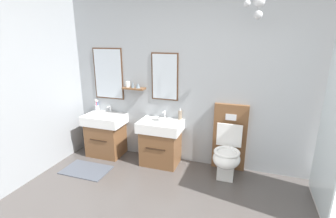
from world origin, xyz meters
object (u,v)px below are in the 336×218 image
object	(u,v)px
toilet	(228,150)
soap_dispenser	(180,115)
toothbrush_cup	(97,107)
vanity_sink_right	(161,141)
vanity_sink_left	(106,133)

from	to	relation	value
toilet	soap_dispenser	size ratio (longest dim) A/B	5.67
toilet	toothbrush_cup	distance (m)	2.27
toilet	vanity_sink_right	bearing A→B (deg)	179.89
toothbrush_cup	toilet	bearing A→B (deg)	-4.12
vanity_sink_left	toilet	distance (m)	1.99
vanity_sink_left	soap_dispenser	xyz separation A→B (m)	(1.23, 0.17, 0.40)
toothbrush_cup	soap_dispenser	distance (m)	1.48
toilet	soap_dispenser	distance (m)	0.87
vanity_sink_left	toilet	xyz separation A→B (m)	(1.99, -0.00, 0.01)
vanity_sink_right	toothbrush_cup	world-z (taller)	toothbrush_cup
vanity_sink_left	soap_dispenser	world-z (taller)	soap_dispenser
vanity_sink_right	vanity_sink_left	bearing A→B (deg)	180.00
vanity_sink_right	toilet	distance (m)	1.01
vanity_sink_right	toothbrush_cup	bearing A→B (deg)	172.58
vanity_sink_left	toothbrush_cup	xyz separation A→B (m)	(-0.25, 0.16, 0.39)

